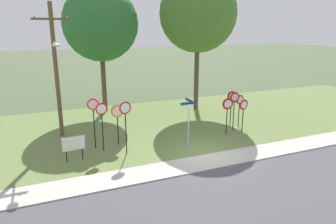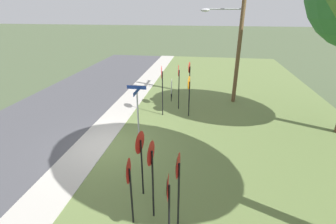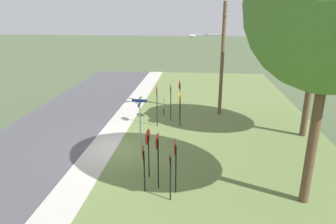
{
  "view_description": "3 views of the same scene",
  "coord_description": "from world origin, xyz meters",
  "px_view_note": "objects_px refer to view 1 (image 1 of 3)",
  "views": [
    {
      "loc": [
        -7.59,
        -13.05,
        6.52
      ],
      "look_at": [
        -0.65,
        3.46,
        1.52
      ],
      "focal_mm": 33.3,
      "sensor_mm": 36.0,
      "label": 1
    },
    {
      "loc": [
        8.83,
        4.03,
        5.68
      ],
      "look_at": [
        -0.62,
        2.55,
        1.58
      ],
      "focal_mm": 26.05,
      "sensor_mm": 36.0,
      "label": 2
    },
    {
      "loc": [
        14.7,
        4.29,
        7.15
      ],
      "look_at": [
        -1.38,
        2.7,
        1.79
      ],
      "focal_mm": 32.57,
      "sensor_mm": 36.0,
      "label": 3
    }
  ],
  "objects_px": {
    "oak_tree_right": "(198,14)",
    "yield_sign_far_right": "(244,108)",
    "yield_sign_near_left": "(240,103)",
    "yield_sign_near_right": "(235,102)",
    "stop_sign_near_left": "(102,117)",
    "stop_sign_near_right": "(117,116)",
    "oak_tree_left": "(101,24)",
    "stop_sign_far_left": "(94,113)",
    "street_name_post": "(189,119)",
    "notice_board": "(74,145)",
    "yield_sign_center": "(232,100)",
    "yield_sign_far_left": "(228,108)",
    "utility_pole": "(56,67)",
    "stop_sign_far_center": "(125,117)"
  },
  "relations": [
    {
      "from": "oak_tree_right",
      "to": "yield_sign_far_right",
      "type": "bearing_deg",
      "value": -90.45
    },
    {
      "from": "yield_sign_near_left",
      "to": "yield_sign_near_right",
      "type": "bearing_deg",
      "value": -150.24
    },
    {
      "from": "stop_sign_near_left",
      "to": "stop_sign_near_right",
      "type": "distance_m",
      "value": 1.21
    },
    {
      "from": "oak_tree_left",
      "to": "stop_sign_far_left",
      "type": "bearing_deg",
      "value": -105.55
    },
    {
      "from": "yield_sign_near_right",
      "to": "oak_tree_right",
      "type": "bearing_deg",
      "value": 90.6
    },
    {
      "from": "street_name_post",
      "to": "oak_tree_right",
      "type": "height_order",
      "value": "oak_tree_right"
    },
    {
      "from": "notice_board",
      "to": "yield_sign_center",
      "type": "bearing_deg",
      "value": 3.21
    },
    {
      "from": "yield_sign_near_left",
      "to": "notice_board",
      "type": "bearing_deg",
      "value": -177.89
    },
    {
      "from": "stop_sign_near_right",
      "to": "yield_sign_far_right",
      "type": "bearing_deg",
      "value": -2.03
    },
    {
      "from": "stop_sign_far_left",
      "to": "oak_tree_left",
      "type": "relative_size",
      "value": 0.3
    },
    {
      "from": "yield_sign_far_left",
      "to": "oak_tree_right",
      "type": "relative_size",
      "value": 0.22
    },
    {
      "from": "yield_sign_near_right",
      "to": "notice_board",
      "type": "xyz_separation_m",
      "value": [
        -9.89,
        -0.86,
        -1.02
      ]
    },
    {
      "from": "yield_sign_near_right",
      "to": "yield_sign_far_left",
      "type": "bearing_deg",
      "value": -143.67
    },
    {
      "from": "yield_sign_near_left",
      "to": "notice_board",
      "type": "relative_size",
      "value": 1.7
    },
    {
      "from": "stop_sign_near_right",
      "to": "yield_sign_center",
      "type": "xyz_separation_m",
      "value": [
        7.63,
        0.3,
        0.1
      ]
    },
    {
      "from": "yield_sign_far_right",
      "to": "yield_sign_center",
      "type": "height_order",
      "value": "yield_sign_center"
    },
    {
      "from": "stop_sign_far_left",
      "to": "utility_pole",
      "type": "height_order",
      "value": "utility_pole"
    },
    {
      "from": "stop_sign_near_left",
      "to": "yield_sign_far_left",
      "type": "relative_size",
      "value": 1.16
    },
    {
      "from": "stop_sign_near_left",
      "to": "yield_sign_center",
      "type": "height_order",
      "value": "stop_sign_near_left"
    },
    {
      "from": "stop_sign_near_left",
      "to": "yield_sign_near_left",
      "type": "height_order",
      "value": "stop_sign_near_left"
    },
    {
      "from": "stop_sign_far_left",
      "to": "yield_sign_far_right",
      "type": "height_order",
      "value": "stop_sign_far_left"
    },
    {
      "from": "stop_sign_near_right",
      "to": "street_name_post",
      "type": "distance_m",
      "value": 3.92
    },
    {
      "from": "yield_sign_far_right",
      "to": "oak_tree_right",
      "type": "height_order",
      "value": "oak_tree_right"
    },
    {
      "from": "stop_sign_far_center",
      "to": "utility_pole",
      "type": "xyz_separation_m",
      "value": [
        -2.88,
        4.01,
        2.22
      ]
    },
    {
      "from": "yield_sign_far_right",
      "to": "notice_board",
      "type": "xyz_separation_m",
      "value": [
        -10.21,
        -0.33,
        -0.72
      ]
    },
    {
      "from": "yield_sign_center",
      "to": "notice_board",
      "type": "relative_size",
      "value": 1.91
    },
    {
      "from": "yield_sign_near_right",
      "to": "notice_board",
      "type": "distance_m",
      "value": 9.98
    },
    {
      "from": "yield_sign_far_right",
      "to": "yield_sign_center",
      "type": "distance_m",
      "value": 1.3
    },
    {
      "from": "stop_sign_far_center",
      "to": "notice_board",
      "type": "height_order",
      "value": "stop_sign_far_center"
    },
    {
      "from": "yield_sign_near_left",
      "to": "yield_sign_near_right",
      "type": "distance_m",
      "value": 1.04
    },
    {
      "from": "utility_pole",
      "to": "oak_tree_right",
      "type": "distance_m",
      "value": 11.34
    },
    {
      "from": "stop_sign_near_right",
      "to": "stop_sign_far_center",
      "type": "xyz_separation_m",
      "value": [
        0.07,
        -1.47,
        0.34
      ]
    },
    {
      "from": "yield_sign_far_left",
      "to": "notice_board",
      "type": "xyz_separation_m",
      "value": [
        -9.04,
        -0.32,
        -0.86
      ]
    },
    {
      "from": "stop_sign_near_right",
      "to": "notice_board",
      "type": "height_order",
      "value": "stop_sign_near_right"
    },
    {
      "from": "stop_sign_near_right",
      "to": "utility_pole",
      "type": "height_order",
      "value": "utility_pole"
    },
    {
      "from": "stop_sign_near_left",
      "to": "yield_sign_far_left",
      "type": "bearing_deg",
      "value": -8.94
    },
    {
      "from": "stop_sign_near_left",
      "to": "street_name_post",
      "type": "xyz_separation_m",
      "value": [
        4.4,
        -1.23,
        -0.26
      ]
    },
    {
      "from": "oak_tree_left",
      "to": "stop_sign_far_center",
      "type": "bearing_deg",
      "value": -94.7
    },
    {
      "from": "yield_sign_near_right",
      "to": "notice_board",
      "type": "height_order",
      "value": "yield_sign_near_right"
    },
    {
      "from": "stop_sign_far_left",
      "to": "notice_board",
      "type": "height_order",
      "value": "stop_sign_far_left"
    },
    {
      "from": "stop_sign_near_left",
      "to": "yield_sign_near_left",
      "type": "relative_size",
      "value": 1.25
    },
    {
      "from": "stop_sign_far_left",
      "to": "stop_sign_near_left",
      "type": "bearing_deg",
      "value": -56.59
    },
    {
      "from": "yield_sign_near_right",
      "to": "yield_sign_far_right",
      "type": "bearing_deg",
      "value": -54.54
    },
    {
      "from": "yield_sign_near_right",
      "to": "oak_tree_right",
      "type": "distance_m",
      "value": 8.0
    },
    {
      "from": "yield_sign_near_right",
      "to": "utility_pole",
      "type": "xyz_separation_m",
      "value": [
        -10.16,
        2.99,
        2.37
      ]
    },
    {
      "from": "stop_sign_near_right",
      "to": "oak_tree_right",
      "type": "bearing_deg",
      "value": 40.17
    },
    {
      "from": "yield_sign_near_right",
      "to": "stop_sign_far_center",
      "type": "bearing_deg",
      "value": -167.81
    },
    {
      "from": "notice_board",
      "to": "utility_pole",
      "type": "bearing_deg",
      "value": 88.26
    },
    {
      "from": "stop_sign_near_right",
      "to": "yield_sign_near_right",
      "type": "height_order",
      "value": "yield_sign_near_right"
    },
    {
      "from": "stop_sign_far_center",
      "to": "yield_sign_center",
      "type": "bearing_deg",
      "value": 2.45
    }
  ]
}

